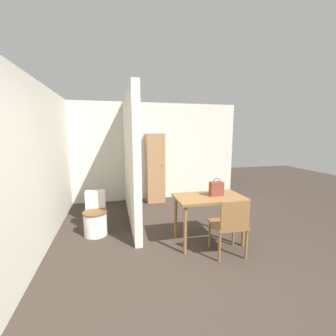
{
  "coord_description": "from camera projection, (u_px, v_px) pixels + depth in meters",
  "views": [
    {
      "loc": [
        -0.89,
        -1.97,
        1.77
      ],
      "look_at": [
        0.06,
        1.87,
        1.13
      ],
      "focal_mm": 24.0,
      "sensor_mm": 36.0,
      "label": 1
    }
  ],
  "objects": [
    {
      "name": "wall_left",
      "position": [
        43.0,
        165.0,
        3.53
      ],
      "size": [
        0.12,
        4.8,
        2.5
      ],
      "color": "beige",
      "rests_on": "ground_plane"
    },
    {
      "name": "wooden_cabinet",
      "position": [
        155.0,
        168.0,
        5.69
      ],
      "size": [
        0.44,
        0.45,
        1.73
      ],
      "color": "#997047",
      "rests_on": "ground_plane"
    },
    {
      "name": "ground_plane",
      "position": [
        205.0,
        300.0,
        2.38
      ],
      "size": [
        16.0,
        16.0,
        0.0
      ],
      "primitive_type": "plane",
      "color": "#382D26"
    },
    {
      "name": "partition_wall",
      "position": [
        131.0,
        158.0,
        4.47
      ],
      "size": [
        0.12,
        2.54,
        2.5
      ],
      "color": "beige",
      "rests_on": "ground_plane"
    },
    {
      "name": "wall_back",
      "position": [
        148.0,
        152.0,
        5.88
      ],
      "size": [
        4.81,
        0.12,
        2.5
      ],
      "color": "beige",
      "rests_on": "ground_plane"
    },
    {
      "name": "handbag",
      "position": [
        216.0,
        189.0,
        3.54
      ],
      "size": [
        0.21,
        0.11,
        0.29
      ],
      "color": "brown",
      "rests_on": "dining_table"
    },
    {
      "name": "wooden_chair",
      "position": [
        230.0,
        224.0,
        3.17
      ],
      "size": [
        0.48,
        0.48,
        0.86
      ],
      "rotation": [
        0.0,
        0.0,
        -0.07
      ],
      "color": "brown",
      "rests_on": "ground_plane"
    },
    {
      "name": "toilet",
      "position": [
        96.0,
        217.0,
        3.92
      ],
      "size": [
        0.41,
        0.56,
        0.71
      ],
      "color": "white",
      "rests_on": "ground_plane"
    },
    {
      "name": "dining_table",
      "position": [
        209.0,
        202.0,
        3.55
      ],
      "size": [
        1.07,
        0.62,
        0.77
      ],
      "color": "brown",
      "rests_on": "ground_plane"
    }
  ]
}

